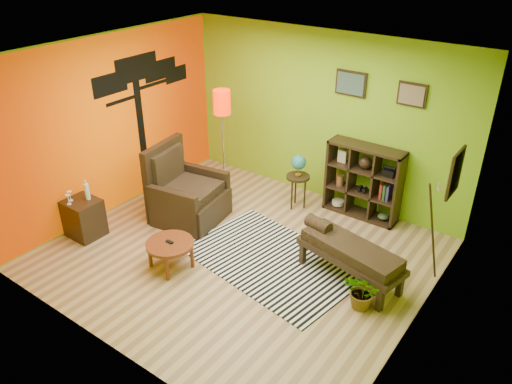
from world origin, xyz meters
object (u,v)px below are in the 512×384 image
Objects in this scene: floor_lamp at (222,112)px; bench at (348,251)px; coffee_table at (170,246)px; cube_shelf at (364,182)px; potted_plant at (363,295)px; globe_table at (298,168)px; side_cabinet at (84,218)px; armchair at (185,197)px.

floor_lamp is 3.02m from bench.
cube_shelf is (1.50, 2.81, 0.26)m from coffee_table.
globe_table is at bearing 140.10° from potted_plant.
floor_lamp is at bearing 164.20° from bench.
globe_table is at bearing 77.81° from coffee_table.
globe_table is (2.14, 2.60, 0.41)m from side_cabinet.
armchair reaches higher than globe_table.
potted_plant is (0.99, -2.04, -0.40)m from cube_shelf.
side_cabinet is 4.33m from cube_shelf.
armchair reaches higher than potted_plant.
floor_lamp reaches higher than bench.
coffee_table is 2.39m from floor_lamp.
side_cabinet is 3.39m from globe_table.
side_cabinet is (-0.88, -1.28, -0.07)m from armchair.
armchair is 1.01× the size of cube_shelf.
coffee_table is 2.50m from globe_table.
bench is at bearing -38.67° from globe_table.
floor_lamp reaches higher than side_cabinet.
globe_table is 1.98m from bench.
armchair is 1.86m from globe_table.
cube_shelf reaches higher than side_cabinet.
cube_shelf is at bearing 43.85° from side_cabinet.
coffee_table is at bearing -149.75° from bench.
floor_lamp is at bearing 159.34° from potted_plant.
globe_table is at bearing -158.04° from cube_shelf.
side_cabinet is 0.75× the size of cube_shelf.
floor_lamp is (-0.65, 1.96, 1.20)m from coffee_table.
coffee_table is 0.72× the size of side_cabinet.
globe_table reaches higher than side_cabinet.
armchair is 2.83m from cube_shelf.
cube_shelf is (2.24, 1.71, 0.23)m from armchair.
armchair is 3.25m from potted_plant.
armchair is at bearing 123.97° from coffee_table.
side_cabinet is 0.59× the size of bench.
cube_shelf is (3.11, 2.99, 0.30)m from side_cabinet.
side_cabinet is 0.96× the size of globe_table.
bench reaches higher than potted_plant.
globe_table is (1.26, 1.32, 0.35)m from armchair.
side_cabinet is 4.22m from potted_plant.
bench is (1.53, -1.22, -0.28)m from globe_table.
coffee_table is at bearing -102.19° from globe_table.
floor_lamp is at bearing 83.71° from armchair.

